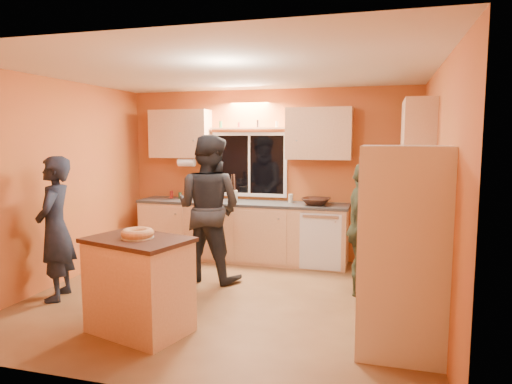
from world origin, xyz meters
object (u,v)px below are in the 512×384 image
(person_center, at_px, (209,208))
(person_right, at_px, (362,229))
(refrigerator, at_px, (402,250))
(island, at_px, (139,284))
(person_left, at_px, (55,228))

(person_center, distance_m, person_right, 1.98)
(refrigerator, distance_m, person_center, 2.77)
(refrigerator, bearing_deg, person_center, 148.29)
(refrigerator, relative_size, person_right, 1.14)
(island, height_order, person_right, person_right)
(refrigerator, xyz_separation_m, person_center, (-2.36, 1.46, 0.05))
(island, distance_m, person_center, 1.80)
(refrigerator, height_order, island, refrigerator)
(person_center, bearing_deg, island, 97.87)
(person_right, bearing_deg, person_left, 110.30)
(island, xyz_separation_m, person_center, (0.04, 1.73, 0.48))
(person_left, height_order, person_center, person_center)
(person_center, xyz_separation_m, person_right, (1.97, -0.06, -0.16))
(island, distance_m, person_left, 1.55)
(person_left, bearing_deg, person_center, 109.10)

